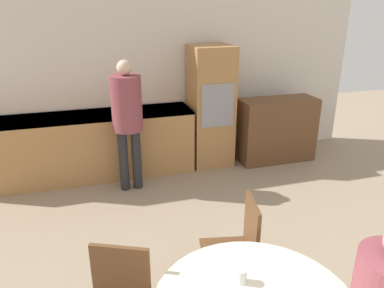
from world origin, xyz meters
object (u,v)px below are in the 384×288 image
object	(u,v)px
chair_far_right	(239,246)
cup	(241,276)
oven_unit	(210,106)
person_standing	(127,113)
sideboard	(277,130)

from	to	relation	value
chair_far_right	cup	distance (m)	0.72
oven_unit	cup	distance (m)	3.44
person_standing	cup	size ratio (longest dim) A/B	18.39
cup	chair_far_right	bearing A→B (deg)	66.86
oven_unit	cup	size ratio (longest dim) A/B	19.13
chair_far_right	person_standing	bearing A→B (deg)	-153.95
person_standing	oven_unit	bearing A→B (deg)	23.00
sideboard	person_standing	bearing A→B (deg)	-171.94
chair_far_right	cup	xyz separation A→B (m)	(-0.26, -0.62, 0.28)
person_standing	chair_far_right	bearing A→B (deg)	-75.67
chair_far_right	sideboard	bearing A→B (deg)	157.41
oven_unit	sideboard	bearing A→B (deg)	-12.39
sideboard	person_standing	size ratio (longest dim) A/B	0.69
oven_unit	chair_far_right	size ratio (longest dim) A/B	1.94
oven_unit	sideboard	world-z (taller)	oven_unit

